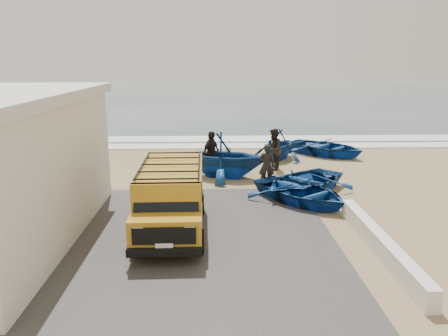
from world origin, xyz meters
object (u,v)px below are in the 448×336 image
object	(u,v)px
fisherman_front	(267,166)
boat_far_left	(278,144)
boat_near_right	(302,182)
fisherman_back	(211,153)
van	(171,196)
boat_far_right	(325,147)
boat_mid_left	(225,155)
boat_near_left	(300,192)
parapet	(380,244)
fisherman_middle	(273,149)

from	to	relation	value
fisherman_front	boat_far_left	bearing A→B (deg)	-98.63
boat_near_right	fisherman_front	xyz separation A→B (m)	(-1.34, 0.79, 0.47)
fisherman_back	boat_far_left	bearing A→B (deg)	-15.16
boat_far_left	fisherman_front	bearing A→B (deg)	-71.40
van	boat_far_right	xyz separation A→B (m)	(7.45, 10.67, -0.67)
boat_far_left	boat_far_right	xyz separation A→B (m)	(2.76, 0.99, -0.36)
boat_far_left	fisherman_back	world-z (taller)	fisherman_back
van	fisherman_front	xyz separation A→B (m)	(3.46, 4.61, -0.21)
boat_near_right	fisherman_front	bearing A→B (deg)	-164.86
boat_far_left	boat_mid_left	bearing A→B (deg)	-97.77
boat_near_left	fisherman_front	bearing A→B (deg)	80.05
parapet	fisherman_back	bearing A→B (deg)	118.19
boat_mid_left	boat_near_left	bearing A→B (deg)	-127.01
boat_far_right	fisherman_middle	world-z (taller)	fisherman_middle
boat_mid_left	fisherman_front	distance (m)	2.33
boat_near_left	fisherman_front	world-z (taller)	fisherman_front
van	boat_mid_left	world-z (taller)	van
fisherman_middle	boat_near_right	bearing A→B (deg)	25.89
boat_far_right	fisherman_front	size ratio (longest dim) A/B	2.39
boat_far_left	boat_far_right	world-z (taller)	boat_far_left
boat_far_right	fisherman_middle	xyz separation A→B (m)	(-3.31, -3.13, 0.54)
boat_near_right	parapet	bearing A→B (deg)	-34.19
fisherman_front	fisherman_middle	xyz separation A→B (m)	(0.68, 2.94, 0.08)
boat_mid_left	boat_far_right	xyz separation A→B (m)	(5.65, 4.44, -0.56)
parapet	boat_near_left	distance (m)	4.55
boat_mid_left	boat_near_right	bearing A→B (deg)	-112.01
fisherman_middle	boat_mid_left	bearing A→B (deg)	-44.88
boat_far_right	fisherman_back	size ratio (longest dim) A/B	2.18
boat_mid_left	boat_far_left	world-z (taller)	boat_mid_left
boat_mid_left	fisherman_middle	world-z (taller)	boat_mid_left
boat_near_left	boat_far_right	xyz separation A→B (m)	(2.98, 8.09, 0.03)
boat_near_left	van	bearing A→B (deg)	173.53
parapet	boat_near_left	size ratio (longest dim) A/B	1.49
boat_near_right	fisherman_front	size ratio (longest dim) A/B	2.32
boat_near_right	fisherman_middle	size ratio (longest dim) A/B	2.12
boat_far_left	fisherman_back	size ratio (longest dim) A/B	1.54
van	parapet	bearing A→B (deg)	-18.03
fisherman_middle	fisherman_back	world-z (taller)	fisherman_back
boat_mid_left	boat_far_right	distance (m)	7.21
boat_near_left	boat_mid_left	size ratio (longest dim) A/B	1.05
boat_near_right	van	bearing A→B (deg)	-95.86
parapet	boat_mid_left	world-z (taller)	boat_mid_left
van	boat_far_right	world-z (taller)	van
boat_far_right	boat_far_left	bearing A→B (deg)	153.04
boat_near_right	fisherman_front	distance (m)	1.62
boat_far_right	fisherman_middle	size ratio (longest dim) A/B	2.19
parapet	van	xyz separation A→B (m)	(-5.80, 1.77, 0.84)
van	fisherman_back	xyz separation A→B (m)	(1.19, 6.83, -0.13)
boat_mid_left	fisherman_front	world-z (taller)	boat_mid_left
boat_mid_left	van	bearing A→B (deg)	-179.30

